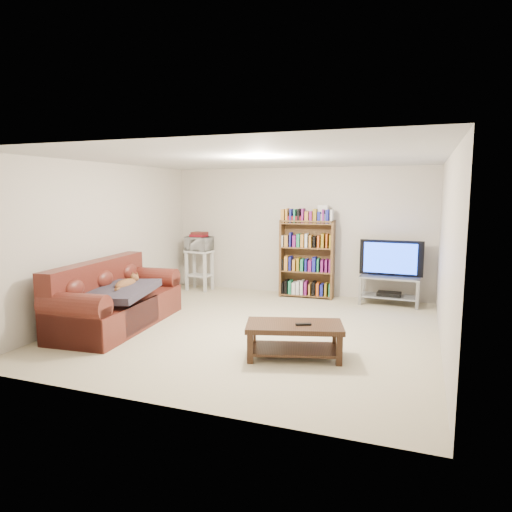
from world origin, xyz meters
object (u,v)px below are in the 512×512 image
at_px(coffee_table, 294,334).
at_px(sofa, 113,303).
at_px(bookshelf, 307,258).
at_px(tv_stand, 389,286).

bearing_deg(coffee_table, sofa, 156.71).
bearing_deg(sofa, bookshelf, 46.63).
bearing_deg(sofa, coffee_table, -11.94).
relative_size(sofa, coffee_table, 1.85).
distance_m(sofa, coffee_table, 2.86).
bearing_deg(coffee_table, bookshelf, 85.20).
relative_size(sofa, tv_stand, 2.26).
height_order(coffee_table, bookshelf, bookshelf).
xyz_separation_m(coffee_table, tv_stand, (0.88, 3.04, 0.05)).
height_order(sofa, tv_stand, sofa).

